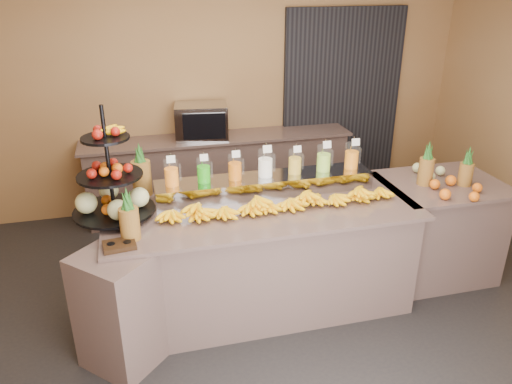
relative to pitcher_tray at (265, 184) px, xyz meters
name	(u,v)px	position (x,y,z in m)	size (l,w,h in m)	color
ground	(271,325)	(-0.10, -0.58, -1.01)	(6.00, 6.00, 0.00)	black
room_envelope	(269,76)	(0.09, 0.21, 0.87)	(6.04, 5.02, 2.82)	olive
buffet_counter	(250,262)	(-0.22, -0.32, -0.54)	(2.75, 1.25, 0.93)	gray
right_counter	(435,228)	(1.60, -0.18, -0.54)	(1.08, 0.88, 0.93)	gray
back_ledge	(219,174)	(-0.10, 1.67, -0.54)	(3.10, 0.55, 0.93)	gray
pitcher_tray	(265,184)	(0.00, 0.00, 0.00)	(1.85, 0.30, 0.15)	gray
juice_pitcher_orange_a	(171,174)	(-0.78, 0.00, 0.17)	(0.12, 0.12, 0.28)	silver
juice_pitcher_green	(204,172)	(-0.52, 0.00, 0.17)	(0.11, 0.12, 0.27)	silver
juice_pitcher_orange_b	(235,169)	(-0.26, 0.00, 0.17)	(0.11, 0.12, 0.28)	silver
juice_pitcher_milk	(265,165)	(0.00, 0.00, 0.18)	(0.13, 0.13, 0.30)	silver
juice_pitcher_lemon	(295,163)	(0.26, 0.00, 0.17)	(0.11, 0.12, 0.27)	silver
juice_pitcher_lime	(324,160)	(0.52, 0.00, 0.17)	(0.12, 0.13, 0.30)	silver
juice_pitcher_orange_c	(352,157)	(0.78, 0.00, 0.18)	(0.12, 0.13, 0.30)	silver
banana_heap	(281,200)	(0.05, -0.31, -0.01)	(1.94, 0.18, 0.16)	yellow
fruit_stand	(117,189)	(-1.20, -0.15, 0.15)	(0.76, 0.76, 0.87)	black
condiment_caddy	(119,245)	(-1.21, -0.65, -0.06)	(0.22, 0.16, 0.03)	black
pineapple_left_a	(129,220)	(-1.13, -0.54, 0.07)	(0.14, 0.14, 0.40)	brown
pineapple_left_b	(142,175)	(-1.01, 0.22, 0.10)	(0.16, 0.16, 0.46)	brown
right_fruit_pile	(450,181)	(1.56, -0.33, 0.00)	(0.46, 0.44, 0.24)	brown
oven_warmer	(201,121)	(-0.29, 1.67, 0.12)	(0.58, 0.41, 0.39)	gray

